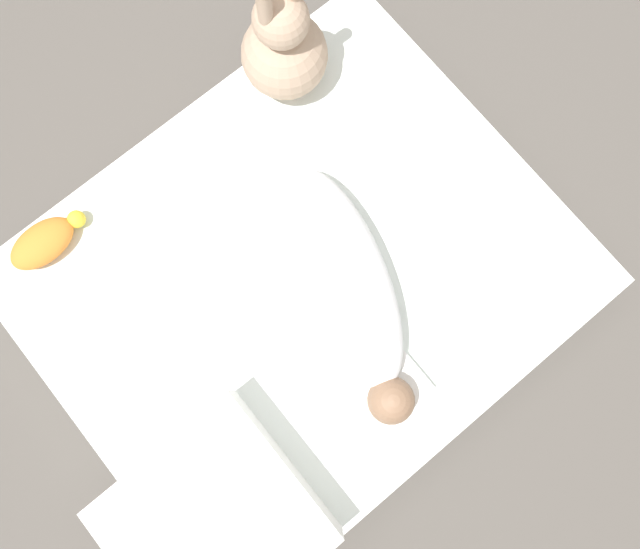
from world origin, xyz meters
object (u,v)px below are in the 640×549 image
at_px(swaddled_baby, 345,284).
at_px(bunny_plush, 284,48).
at_px(turtle_plush, 45,242).
at_px(pillow, 215,521).

xyz_separation_m(swaddled_baby, bunny_plush, (0.22, 0.48, 0.06)).
bearing_deg(turtle_plush, bunny_plush, -1.75).
bearing_deg(pillow, bunny_plush, 43.02).
xyz_separation_m(bunny_plush, turtle_plush, (-0.67, 0.02, -0.10)).
relative_size(swaddled_baby, pillow, 1.60).
distance_m(pillow, bunny_plush, 1.01).
distance_m(bunny_plush, turtle_plush, 0.68).
height_order(pillow, turtle_plush, pillow).
height_order(pillow, bunny_plush, bunny_plush).
bearing_deg(bunny_plush, turtle_plush, 178.25).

